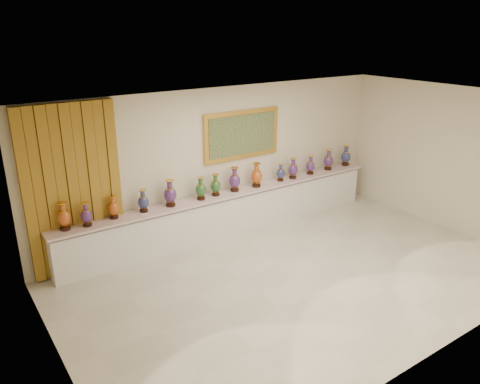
# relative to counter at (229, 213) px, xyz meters

# --- Properties ---
(ground) EXTENTS (8.00, 8.00, 0.00)m
(ground) POSITION_rel_counter_xyz_m (0.00, -2.27, -0.44)
(ground) COLOR beige
(ground) RESTS_ON ground
(room) EXTENTS (8.00, 8.00, 8.00)m
(room) POSITION_rel_counter_xyz_m (-2.47, 0.17, 1.14)
(room) COLOR beige
(room) RESTS_ON ground
(counter) EXTENTS (7.28, 0.48, 0.90)m
(counter) POSITION_rel_counter_xyz_m (0.00, 0.00, 0.00)
(counter) COLOR white
(counter) RESTS_ON ground
(vase_0) EXTENTS (0.28, 0.28, 0.49)m
(vase_0) POSITION_rel_counter_xyz_m (-3.28, 0.00, 0.68)
(vase_0) COLOR black
(vase_0) RESTS_ON counter
(vase_1) EXTENTS (0.25, 0.25, 0.42)m
(vase_1) POSITION_rel_counter_xyz_m (-2.92, -0.05, 0.65)
(vase_1) COLOR black
(vase_1) RESTS_ON counter
(vase_2) EXTENTS (0.21, 0.21, 0.42)m
(vase_2) POSITION_rel_counter_xyz_m (-2.43, 0.02, 0.65)
(vase_2) COLOR black
(vase_2) RESTS_ON counter
(vase_3) EXTENTS (0.24, 0.24, 0.43)m
(vase_3) POSITION_rel_counter_xyz_m (-1.87, 0.00, 0.66)
(vase_3) COLOR black
(vase_3) RESTS_ON counter
(vase_4) EXTENTS (0.29, 0.29, 0.51)m
(vase_4) POSITION_rel_counter_xyz_m (-1.34, -0.02, 0.69)
(vase_4) COLOR black
(vase_4) RESTS_ON counter
(vase_5) EXTENTS (0.25, 0.25, 0.46)m
(vase_5) POSITION_rel_counter_xyz_m (-0.69, -0.04, 0.67)
(vase_5) COLOR black
(vase_5) RESTS_ON counter
(vase_6) EXTENTS (0.23, 0.23, 0.45)m
(vase_6) POSITION_rel_counter_xyz_m (-0.33, -0.01, 0.66)
(vase_6) COLOR black
(vase_6) RESTS_ON counter
(vase_7) EXTENTS (0.29, 0.29, 0.51)m
(vase_7) POSITION_rel_counter_xyz_m (0.13, -0.01, 0.69)
(vase_7) COLOR black
(vase_7) RESTS_ON counter
(vase_8) EXTENTS (0.29, 0.29, 0.52)m
(vase_8) POSITION_rel_counter_xyz_m (0.66, -0.04, 0.69)
(vase_8) COLOR black
(vase_8) RESTS_ON counter
(vase_9) EXTENTS (0.20, 0.20, 0.39)m
(vase_9) POSITION_rel_counter_xyz_m (1.33, -0.03, 0.64)
(vase_9) COLOR black
(vase_9) RESTS_ON counter
(vase_10) EXTENTS (0.22, 0.22, 0.46)m
(vase_10) POSITION_rel_counter_xyz_m (1.66, -0.05, 0.67)
(vase_10) COLOR black
(vase_10) RESTS_ON counter
(vase_11) EXTENTS (0.25, 0.25, 0.43)m
(vase_11) POSITION_rel_counter_xyz_m (2.20, -0.03, 0.66)
(vase_11) COLOR black
(vase_11) RESTS_ON counter
(vase_12) EXTENTS (0.24, 0.24, 0.48)m
(vase_12) POSITION_rel_counter_xyz_m (2.78, -0.01, 0.68)
(vase_12) COLOR black
(vase_12) RESTS_ON counter
(vase_13) EXTENTS (0.30, 0.30, 0.49)m
(vase_13) POSITION_rel_counter_xyz_m (3.38, 0.01, 0.68)
(vase_13) COLOR black
(vase_13) RESTS_ON counter
(label_card) EXTENTS (0.10, 0.06, 0.00)m
(label_card) POSITION_rel_counter_xyz_m (-1.91, -0.14, 0.47)
(label_card) COLOR white
(label_card) RESTS_ON counter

